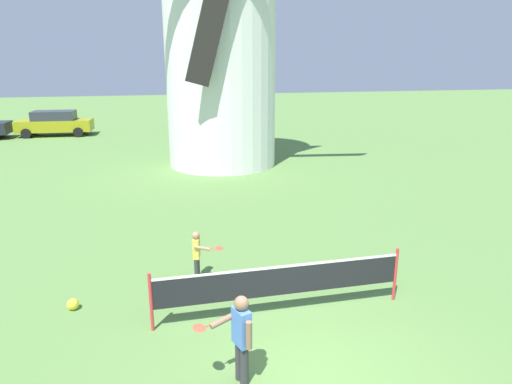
{
  "coord_description": "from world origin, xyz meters",
  "views": [
    {
      "loc": [
        -2.13,
        -5.56,
        4.6
      ],
      "look_at": [
        0.05,
        3.7,
        1.83
      ],
      "focal_mm": 31.82,
      "sensor_mm": 36.0,
      "label": 1
    }
  ],
  "objects_px": {
    "windmill": "(220,20)",
    "player_near": "(240,335)",
    "tennis_net": "(281,281)",
    "stray_ball": "(73,304)",
    "player_far": "(198,252)",
    "parked_car_mustard": "(55,123)"
  },
  "relations": [
    {
      "from": "player_far",
      "to": "parked_car_mustard",
      "type": "distance_m",
      "value": 22.82
    },
    {
      "from": "parked_car_mustard",
      "to": "tennis_net",
      "type": "bearing_deg",
      "value": -71.29
    },
    {
      "from": "parked_car_mustard",
      "to": "stray_ball",
      "type": "bearing_deg",
      "value": -79.52
    },
    {
      "from": "tennis_net",
      "to": "stray_ball",
      "type": "bearing_deg",
      "value": 164.49
    },
    {
      "from": "windmill",
      "to": "player_near",
      "type": "relative_size",
      "value": 9.83
    },
    {
      "from": "tennis_net",
      "to": "player_near",
      "type": "height_order",
      "value": "player_near"
    },
    {
      "from": "stray_ball",
      "to": "parked_car_mustard",
      "type": "bearing_deg",
      "value": 100.48
    },
    {
      "from": "parked_car_mustard",
      "to": "player_far",
      "type": "bearing_deg",
      "value": -73.03
    },
    {
      "from": "windmill",
      "to": "parked_car_mustard",
      "type": "xyz_separation_m",
      "value": [
        -9.02,
        10.6,
        -5.44
      ]
    },
    {
      "from": "stray_ball",
      "to": "parked_car_mustard",
      "type": "xyz_separation_m",
      "value": [
        -4.17,
        22.56,
        0.7
      ]
    },
    {
      "from": "player_near",
      "to": "stray_ball",
      "type": "bearing_deg",
      "value": 134.95
    },
    {
      "from": "player_near",
      "to": "player_far",
      "type": "distance_m",
      "value": 3.48
    },
    {
      "from": "stray_ball",
      "to": "tennis_net",
      "type": "bearing_deg",
      "value": -15.51
    },
    {
      "from": "player_near",
      "to": "stray_ball",
      "type": "relative_size",
      "value": 6.28
    },
    {
      "from": "windmill",
      "to": "tennis_net",
      "type": "xyz_separation_m",
      "value": [
        -1.02,
        -13.03,
        -5.57
      ]
    },
    {
      "from": "stray_ball",
      "to": "player_near",
      "type": "bearing_deg",
      "value": -45.05
    },
    {
      "from": "windmill",
      "to": "tennis_net",
      "type": "relative_size",
      "value": 2.91
    },
    {
      "from": "stray_ball",
      "to": "windmill",
      "type": "bearing_deg",
      "value": 67.94
    },
    {
      "from": "player_near",
      "to": "parked_car_mustard",
      "type": "height_order",
      "value": "parked_car_mustard"
    },
    {
      "from": "player_near",
      "to": "player_far",
      "type": "xyz_separation_m",
      "value": [
        -0.24,
        3.47,
        -0.17
      ]
    },
    {
      "from": "player_far",
      "to": "stray_ball",
      "type": "height_order",
      "value": "player_far"
    },
    {
      "from": "windmill",
      "to": "tennis_net",
      "type": "distance_m",
      "value": 14.2
    }
  ]
}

